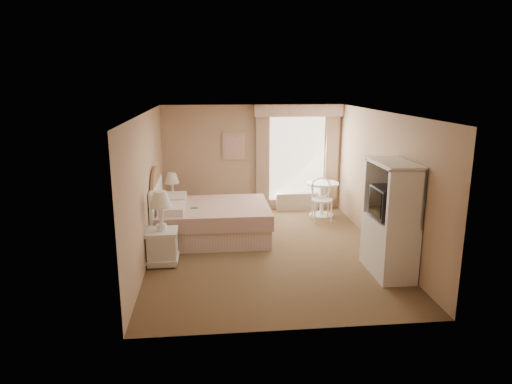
{
  "coord_description": "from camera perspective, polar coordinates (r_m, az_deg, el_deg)",
  "views": [
    {
      "loc": [
        -1.02,
        -7.8,
        3.02
      ],
      "look_at": [
        -0.18,
        0.3,
        1.04
      ],
      "focal_mm": 32.0,
      "sensor_mm": 36.0,
      "label": 1
    }
  ],
  "objects": [
    {
      "name": "nightstand_far",
      "position": [
        10.2,
        -10.35,
        -1.39
      ],
      "size": [
        0.44,
        0.44,
        1.07
      ],
      "color": "white",
      "rests_on": "room"
    },
    {
      "name": "window",
      "position": [
        10.79,
        5.22,
        4.67
      ],
      "size": [
        2.05,
        0.22,
        2.51
      ],
      "color": "white",
      "rests_on": "room"
    },
    {
      "name": "room",
      "position": [
        8.06,
        1.48,
        0.99
      ],
      "size": [
        4.21,
        5.51,
        2.51
      ],
      "color": "brown",
      "rests_on": "ground"
    },
    {
      "name": "bed",
      "position": [
        9.02,
        -6.28,
        -3.47
      ],
      "size": [
        2.24,
        1.76,
        1.56
      ],
      "color": "tan",
      "rests_on": "room"
    },
    {
      "name": "armoire",
      "position": [
        7.56,
        16.42,
        -4.32
      ],
      "size": [
        0.55,
        1.1,
        1.83
      ],
      "color": "white",
      "rests_on": "room"
    },
    {
      "name": "framed_art",
      "position": [
        10.63,
        -2.82,
        5.72
      ],
      "size": [
        0.52,
        0.04,
        0.62
      ],
      "color": "#D2B181",
      "rests_on": "room"
    },
    {
      "name": "nightstand_near",
      "position": [
        7.84,
        -11.67,
        -5.57
      ],
      "size": [
        0.52,
        0.52,
        1.25
      ],
      "color": "white",
      "rests_on": "room"
    },
    {
      "name": "cafe_chair",
      "position": [
        10.14,
        8.19,
        -0.52
      ],
      "size": [
        0.49,
        0.49,
        0.96
      ],
      "rotation": [
        0.0,
        0.0,
        -0.07
      ],
      "color": "white",
      "rests_on": "room"
    },
    {
      "name": "round_table",
      "position": [
        10.53,
        8.25,
        -0.19
      ],
      "size": [
        0.74,
        0.74,
        0.78
      ],
      "color": "white",
      "rests_on": "room"
    }
  ]
}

